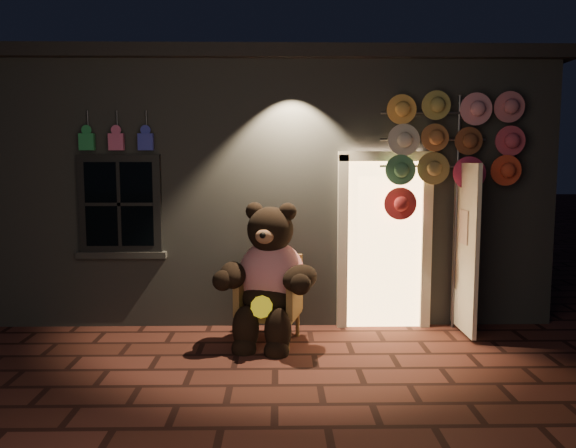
{
  "coord_description": "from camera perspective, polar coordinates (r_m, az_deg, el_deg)",
  "views": [
    {
      "loc": [
        0.03,
        -5.42,
        2.07
      ],
      "look_at": [
        0.15,
        1.0,
        1.35
      ],
      "focal_mm": 35.0,
      "sensor_mm": 36.0,
      "label": 1
    }
  ],
  "objects": [
    {
      "name": "wicker_armchair",
      "position": [
        6.56,
        -1.73,
        -7.52
      ],
      "size": [
        0.8,
        0.75,
        0.99
      ],
      "rotation": [
        0.0,
        0.0,
        -0.25
      ],
      "color": "olive",
      "rests_on": "ground"
    },
    {
      "name": "shop_building",
      "position": [
        9.42,
        -1.21,
        4.35
      ],
      "size": [
        7.3,
        5.95,
        3.51
      ],
      "color": "slate",
      "rests_on": "ground"
    },
    {
      "name": "teddy_bear",
      "position": [
        6.38,
        -1.93,
        -5.54
      ],
      "size": [
        1.2,
        1.06,
        1.7
      ],
      "rotation": [
        0.0,
        0.0,
        -0.25
      ],
      "color": "red",
      "rests_on": "ground"
    },
    {
      "name": "ground",
      "position": [
        5.8,
        -1.31,
        -14.5
      ],
      "size": [
        60.0,
        60.0,
        0.0
      ],
      "primitive_type": "plane",
      "color": "#5B2A22",
      "rests_on": "ground"
    },
    {
      "name": "hat_rack",
      "position": [
        7.01,
        16.17,
        7.62
      ],
      "size": [
        1.69,
        0.22,
        2.88
      ],
      "color": "#59595E",
      "rests_on": "ground"
    }
  ]
}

